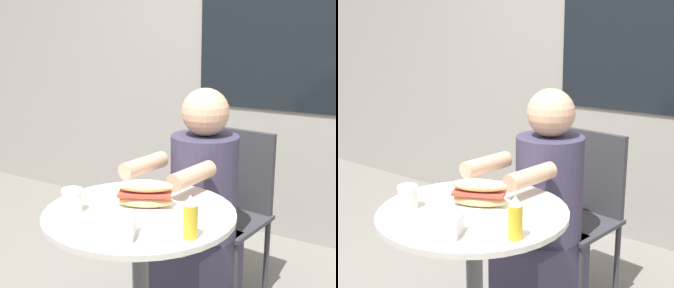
# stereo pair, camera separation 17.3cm
# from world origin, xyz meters

# --- Properties ---
(storefront_wall) EXTENTS (8.00, 0.09, 2.80)m
(storefront_wall) POSITION_xyz_m (-0.00, 1.70, 1.40)
(storefront_wall) COLOR gray
(storefront_wall) RESTS_ON ground_plane
(cafe_table) EXTENTS (0.67, 0.67, 0.75)m
(cafe_table) POSITION_xyz_m (0.00, 0.00, 0.55)
(cafe_table) COLOR beige
(cafe_table) RESTS_ON ground_plane
(diner_chair) EXTENTS (0.42, 0.42, 0.87)m
(diner_chair) POSITION_xyz_m (-0.02, 0.85, 0.52)
(diner_chair) COLOR #333338
(diner_chair) RESTS_ON ground_plane
(seated_diner) EXTENTS (0.35, 0.55, 1.12)m
(seated_diner) POSITION_xyz_m (-0.03, 0.50, 0.50)
(seated_diner) COLOR #38334C
(seated_diner) RESTS_ON ground_plane
(sandwich_on_plate) EXTENTS (0.24, 0.24, 0.11)m
(sandwich_on_plate) POSITION_xyz_m (0.01, 0.02, 0.79)
(sandwich_on_plate) COLOR white
(sandwich_on_plate) RESTS_ON cafe_table
(drink_cup) EXTENTS (0.07, 0.07, 0.08)m
(drink_cup) POSITION_xyz_m (-0.19, -0.13, 0.79)
(drink_cup) COLOR silver
(drink_cup) RESTS_ON cafe_table
(napkin_box) EXTENTS (0.12, 0.12, 0.06)m
(napkin_box) POSITION_xyz_m (0.07, -0.21, 0.78)
(napkin_box) COLOR silver
(napkin_box) RESTS_ON cafe_table
(condiment_bottle) EXTENTS (0.04, 0.04, 0.14)m
(condiment_bottle) POSITION_xyz_m (0.26, -0.10, 0.82)
(condiment_bottle) COLOR gold
(condiment_bottle) RESTS_ON cafe_table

